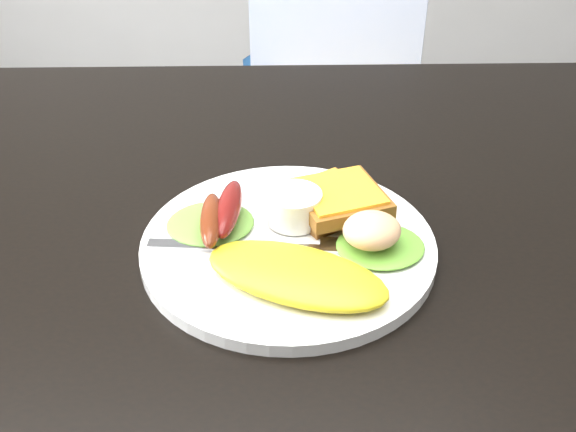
# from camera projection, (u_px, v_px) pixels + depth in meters

# --- Properties ---
(dining_table) EXTENTS (1.20, 0.80, 0.04)m
(dining_table) POSITION_uv_depth(u_px,v_px,m) (348.00, 232.00, 0.68)
(dining_table) COLOR black
(dining_table) RESTS_ON ground
(dining_chair) EXTENTS (0.49, 0.49, 0.05)m
(dining_chair) POSITION_uv_depth(u_px,v_px,m) (340.00, 129.00, 1.49)
(dining_chair) COLOR tan
(dining_chair) RESTS_ON ground
(plate) EXTENTS (0.27, 0.27, 0.01)m
(plate) POSITION_uv_depth(u_px,v_px,m) (288.00, 245.00, 0.62)
(plate) COLOR white
(plate) RESTS_ON dining_table
(lettuce_left) EXTENTS (0.09, 0.08, 0.01)m
(lettuce_left) POSITION_uv_depth(u_px,v_px,m) (210.00, 223.00, 0.63)
(lettuce_left) COLOR #59832D
(lettuce_left) RESTS_ON plate
(lettuce_right) EXTENTS (0.09, 0.08, 0.01)m
(lettuce_right) POSITION_uv_depth(u_px,v_px,m) (380.00, 246.00, 0.60)
(lettuce_right) COLOR #439620
(lettuce_right) RESTS_ON plate
(omelette) EXTENTS (0.18, 0.13, 0.02)m
(omelette) POSITION_uv_depth(u_px,v_px,m) (296.00, 275.00, 0.56)
(omelette) COLOR yellow
(omelette) RESTS_ON plate
(sausage_a) EXTENTS (0.02, 0.08, 0.02)m
(sausage_a) POSITION_uv_depth(u_px,v_px,m) (211.00, 220.00, 0.61)
(sausage_a) COLOR maroon
(sausage_a) RESTS_ON lettuce_left
(sausage_b) EXTENTS (0.03, 0.09, 0.02)m
(sausage_b) POSITION_uv_depth(u_px,v_px,m) (229.00, 208.00, 0.63)
(sausage_b) COLOR maroon
(sausage_b) RESTS_ON lettuce_left
(ramekin) EXTENTS (0.05, 0.05, 0.03)m
(ramekin) POSITION_uv_depth(u_px,v_px,m) (294.00, 207.00, 0.63)
(ramekin) COLOR white
(ramekin) RESTS_ON plate
(toast_a) EXTENTS (0.11, 0.11, 0.01)m
(toast_a) POSITION_uv_depth(u_px,v_px,m) (327.00, 202.00, 0.66)
(toast_a) COLOR brown
(toast_a) RESTS_ON plate
(toast_b) EXTENTS (0.10, 0.10, 0.01)m
(toast_b) POSITION_uv_depth(u_px,v_px,m) (340.00, 198.00, 0.64)
(toast_b) COLOR #8D6116
(toast_b) RESTS_ON toast_a
(potato_salad) EXTENTS (0.07, 0.07, 0.03)m
(potato_salad) POSITION_uv_depth(u_px,v_px,m) (372.00, 230.00, 0.59)
(potato_salad) COLOR beige
(potato_salad) RESTS_ON lettuce_right
(fork) EXTENTS (0.16, 0.03, 0.00)m
(fork) POSITION_uv_depth(u_px,v_px,m) (233.00, 247.00, 0.61)
(fork) COLOR #ADAFB7
(fork) RESTS_ON plate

